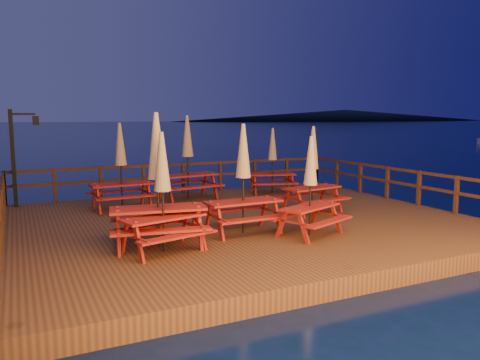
{
  "coord_description": "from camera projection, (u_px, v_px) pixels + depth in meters",
  "views": [
    {
      "loc": [
        -5.45,
        -11.29,
        3.2
      ],
      "look_at": [
        0.26,
        0.6,
        1.38
      ],
      "focal_mm": 35.0,
      "sensor_mm": 36.0,
      "label": 1
    }
  ],
  "objects": [
    {
      "name": "ground",
      "position": [
        241.0,
        233.0,
        12.85
      ],
      "size": [
        500.0,
        500.0,
        0.0
      ],
      "primitive_type": "plane",
      "color": "black",
      "rests_on": "ground"
    },
    {
      "name": "deck",
      "position": [
        241.0,
        226.0,
        12.83
      ],
      "size": [
        12.0,
        10.0,
        0.4
      ],
      "primitive_type": "cube",
      "color": "#4B2A18",
      "rests_on": "ground"
    },
    {
      "name": "deck_piles",
      "position": [
        241.0,
        244.0,
        12.89
      ],
      "size": [
        11.44,
        9.44,
        1.4
      ],
      "color": "#321D10",
      "rests_on": "ground"
    },
    {
      "name": "railing",
      "position": [
        216.0,
        183.0,
        14.28
      ],
      "size": [
        11.8,
        9.75,
        1.1
      ],
      "color": "#321D10",
      "rests_on": "deck"
    },
    {
      "name": "lamp_post",
      "position": [
        18.0,
        149.0,
        14.31
      ],
      "size": [
        0.85,
        0.18,
        3.0
      ],
      "color": "black",
      "rests_on": "deck"
    },
    {
      "name": "headland_right",
      "position": [
        346.0,
        115.0,
        297.09
      ],
      "size": [
        230.4,
        86.4,
        7.0
      ],
      "primitive_type": "ellipsoid",
      "color": "black",
      "rests_on": "ground"
    },
    {
      "name": "picnic_table_0",
      "position": [
        163.0,
        190.0,
        9.56
      ],
      "size": [
        2.02,
        1.79,
        2.48
      ],
      "rotation": [
        0.0,
        0.0,
        0.24
      ],
      "color": "maroon",
      "rests_on": "deck"
    },
    {
      "name": "picnic_table_1",
      "position": [
        188.0,
        156.0,
        15.64
      ],
      "size": [
        2.15,
        1.84,
        2.81
      ],
      "rotation": [
        0.0,
        0.0,
        0.12
      ],
      "color": "maroon",
      "rests_on": "deck"
    },
    {
      "name": "picnic_table_2",
      "position": [
        243.0,
        177.0,
        11.1
      ],
      "size": [
        1.87,
        1.56,
        2.62
      ],
      "rotation": [
        0.0,
        0.0,
        0.03
      ],
      "color": "maroon",
      "rests_on": "deck"
    },
    {
      "name": "picnic_table_3",
      "position": [
        157.0,
        178.0,
        9.88
      ],
      "size": [
        2.27,
        1.98,
        2.87
      ],
      "rotation": [
        0.0,
        0.0,
        -0.18
      ],
      "color": "maroon",
      "rests_on": "deck"
    },
    {
      "name": "picnic_table_4",
      "position": [
        313.0,
        168.0,
        13.47
      ],
      "size": [
        1.95,
        1.69,
        2.5
      ],
      "rotation": [
        0.0,
        0.0,
        0.15
      ],
      "color": "maroon",
      "rests_on": "deck"
    },
    {
      "name": "picnic_table_5",
      "position": [
        310.0,
        184.0,
        10.89
      ],
      "size": [
        2.01,
        1.85,
        2.33
      ],
      "rotation": [
        0.0,
        0.0,
        0.38
      ],
      "color": "maroon",
      "rests_on": "deck"
    },
    {
      "name": "picnic_table_6",
      "position": [
        121.0,
        165.0,
        13.97
      ],
      "size": [
        1.88,
        1.58,
        2.59
      ],
      "rotation": [
        0.0,
        0.0,
        0.05
      ],
      "color": "maroon",
      "rests_on": "deck"
    },
    {
      "name": "picnic_table_7",
      "position": [
        272.0,
        159.0,
        16.93
      ],
      "size": [
        1.98,
        1.78,
        2.36
      ],
      "rotation": [
        0.0,
        0.0,
        -0.3
      ],
      "color": "maroon",
      "rests_on": "deck"
    }
  ]
}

